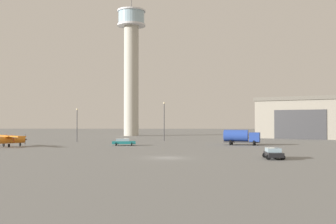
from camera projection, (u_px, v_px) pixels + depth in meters
ground_plane at (167, 158)px, 53.46m from camera, size 400.00×400.00×0.00m
control_tower at (131, 61)px, 133.94m from camera, size 9.11×9.11×44.80m
hangar at (309, 118)px, 116.45m from camera, size 31.65×29.53×11.31m
airplane_orange at (7, 139)px, 75.97m from camera, size 8.65×8.19×3.05m
truck_fuel_tanker_blue at (241, 137)px, 81.90m from camera, size 7.39×4.40×3.04m
car_teal at (124, 142)px, 80.06m from camera, size 4.67×2.53×1.37m
car_black at (273, 153)px, 52.07m from camera, size 2.50×4.61×1.37m
light_post_west at (164, 118)px, 98.38m from camera, size 0.44×0.44×9.26m
light_post_north at (77, 122)px, 94.60m from camera, size 0.44×0.44×7.66m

